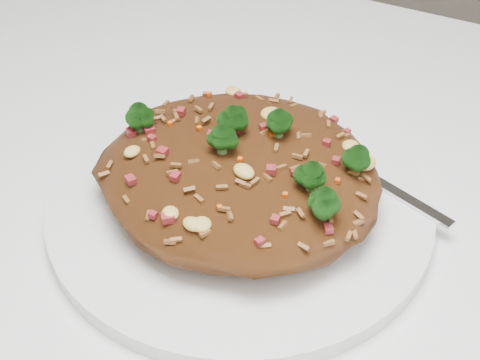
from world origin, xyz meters
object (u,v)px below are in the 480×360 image
object	(u,v)px
fried_rice	(241,164)
plate	(240,203)
dining_table	(106,265)
fork	(368,176)

from	to	relation	value
fried_rice	plate	bearing A→B (deg)	-176.76
dining_table	fork	xyz separation A→B (m)	(0.19, 0.09, 0.11)
fried_rice	fork	xyz separation A→B (m)	(0.07, 0.06, -0.03)
dining_table	plate	distance (m)	0.15
fork	fried_rice	bearing A→B (deg)	-121.84
plate	fried_rice	world-z (taller)	fried_rice
dining_table	plate	bearing A→B (deg)	15.17
dining_table	fork	distance (m)	0.24
plate	fork	xyz separation A→B (m)	(0.08, 0.06, 0.01)
dining_table	fork	bearing A→B (deg)	26.11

